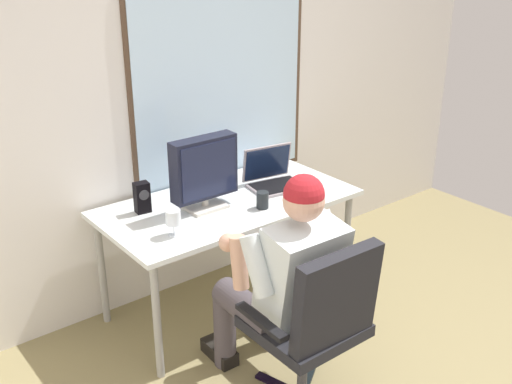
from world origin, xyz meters
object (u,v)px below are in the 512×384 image
object	(u,v)px
person_seated	(284,277)
coffee_mug	(263,200)
laptop	(273,175)
crt_monitor	(204,170)
wine_glass	(173,219)
desk_speaker	(142,197)
office_chair	(318,318)
desk	(228,210)

from	to	relation	value
person_seated	coffee_mug	bearing A→B (deg)	60.94
person_seated	coffee_mug	world-z (taller)	person_seated
laptop	coffee_mug	world-z (taller)	laptop
person_seated	crt_monitor	distance (m)	0.82
wine_glass	coffee_mug	distance (m)	0.58
person_seated	coffee_mug	xyz separation A→B (m)	(0.30, 0.55, 0.14)
laptop	desk_speaker	xyz separation A→B (m)	(-0.83, 0.14, 0.03)
office_chair	crt_monitor	world-z (taller)	crt_monitor
office_chair	desk	bearing A→B (deg)	77.83
crt_monitor	coffee_mug	size ratio (longest dim) A/B	4.29
desk_speaker	office_chair	bearing A→B (deg)	-77.90
desk_speaker	coffee_mug	xyz separation A→B (m)	(0.56, -0.37, -0.04)
crt_monitor	laptop	world-z (taller)	crt_monitor
person_seated	laptop	xyz separation A→B (m)	(0.57, 0.78, 0.15)
person_seated	crt_monitor	world-z (taller)	person_seated
person_seated	laptop	size ratio (longest dim) A/B	3.24
desk	desk_speaker	size ratio (longest dim) A/B	8.46
desk	wine_glass	world-z (taller)	wine_glass
office_chair	person_seated	size ratio (longest dim) A/B	0.77
laptop	wine_glass	size ratio (longest dim) A/B	2.61
desk	person_seated	size ratio (longest dim) A/B	1.25
laptop	office_chair	bearing A→B (deg)	-119.27
person_seated	wine_glass	size ratio (longest dim) A/B	8.46
coffee_mug	laptop	bearing A→B (deg)	41.09
office_chair	wine_glass	size ratio (longest dim) A/B	6.50
person_seated	coffee_mug	size ratio (longest dim) A/B	12.28
person_seated	desk_speaker	xyz separation A→B (m)	(-0.26, 0.92, 0.18)
laptop	wine_glass	distance (m)	0.87
person_seated	laptop	world-z (taller)	person_seated
office_chair	laptop	size ratio (longest dim) A/B	2.49
laptop	desk_speaker	bearing A→B (deg)	170.39
office_chair	coffee_mug	size ratio (longest dim) A/B	9.43
office_chair	person_seated	xyz separation A→B (m)	(0.01, 0.25, 0.10)
laptop	coffee_mug	xyz separation A→B (m)	(-0.27, -0.23, -0.01)
wine_glass	crt_monitor	bearing A→B (deg)	29.86
laptop	wine_glass	world-z (taller)	laptop
wine_glass	desk_speaker	xyz separation A→B (m)	(0.01, 0.36, -0.01)
crt_monitor	wine_glass	bearing A→B (deg)	-150.14
wine_glass	desk_speaker	world-z (taller)	desk_speaker
crt_monitor	person_seated	bearing A→B (deg)	-93.63
wine_glass	coffee_mug	xyz separation A→B (m)	(0.58, -0.02, -0.05)
desk	desk_speaker	distance (m)	0.52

